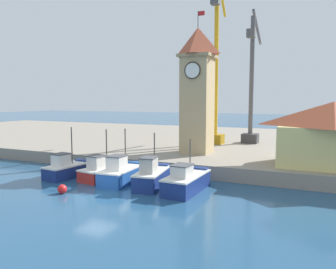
% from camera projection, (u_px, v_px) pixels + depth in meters
% --- Properties ---
extents(ground_plane, '(300.00, 300.00, 0.00)m').
position_uv_depth(ground_plane, '(96.00, 195.00, 23.48)').
color(ground_plane, navy).
extents(quay_wharf, '(120.00, 40.00, 1.22)m').
position_uv_depth(quay_wharf, '(210.00, 142.00, 48.24)').
color(quay_wharf, gray).
rests_on(quay_wharf, ground).
extents(fishing_boat_far_left, '(2.32, 4.46, 4.39)m').
position_uv_depth(fishing_boat_far_left, '(67.00, 169.00, 28.73)').
color(fishing_boat_far_left, navy).
rests_on(fishing_boat_far_left, ground).
extents(fishing_boat_left_outer, '(2.57, 4.37, 4.26)m').
position_uv_depth(fishing_boat_left_outer, '(102.00, 171.00, 27.97)').
color(fishing_boat_left_outer, '#AD2823').
rests_on(fishing_boat_left_outer, ground).
extents(fishing_boat_left_inner, '(2.32, 4.93, 4.41)m').
position_uv_depth(fishing_boat_left_inner, '(122.00, 173.00, 26.75)').
color(fishing_boat_left_inner, '#2356A8').
rests_on(fishing_boat_left_inner, ground).
extents(fishing_boat_mid_left, '(2.49, 4.90, 4.20)m').
position_uv_depth(fishing_boat_mid_left, '(152.00, 176.00, 25.54)').
color(fishing_boat_mid_left, navy).
rests_on(fishing_boat_mid_left, ground).
extents(fishing_boat_center, '(2.22, 5.11, 3.84)m').
position_uv_depth(fishing_boat_center, '(186.00, 181.00, 24.22)').
color(fishing_boat_center, navy).
rests_on(fishing_boat_center, ground).
extents(clock_tower, '(3.40, 3.40, 14.55)m').
position_uv_depth(clock_tower, '(197.00, 87.00, 34.04)').
color(clock_tower, tan).
rests_on(clock_tower, quay_wharf).
extents(warehouse_right, '(8.69, 5.62, 5.42)m').
position_uv_depth(warehouse_right, '(333.00, 134.00, 26.92)').
color(warehouse_right, '#E5D17A').
rests_on(warehouse_right, quay_wharf).
extents(port_crane_near, '(2.07, 8.93, 21.44)m').
position_uv_depth(port_crane_near, '(216.00, 79.00, 41.22)').
color(port_crane_near, '#976E11').
rests_on(port_crane_near, quay_wharf).
extents(port_crane_far, '(2.00, 9.37, 16.95)m').
position_uv_depth(port_crane_far, '(251.00, 94.00, 42.21)').
color(port_crane_far, '#353539').
rests_on(port_crane_far, quay_wharf).
extents(mooring_buoy, '(0.67, 0.67, 0.67)m').
position_uv_depth(mooring_buoy, '(62.00, 189.00, 23.67)').
color(mooring_buoy, red).
rests_on(mooring_buoy, ground).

